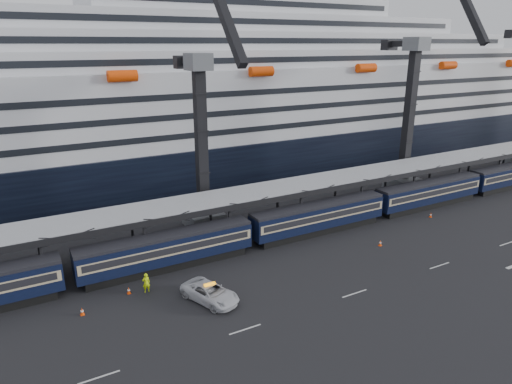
% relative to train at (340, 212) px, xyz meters
% --- Properties ---
extents(ground, '(260.00, 260.00, 0.00)m').
position_rel_train_xyz_m(ground, '(4.65, -10.00, -2.20)').
color(ground, black).
rests_on(ground, ground).
extents(lane_markings, '(111.00, 4.27, 0.02)m').
position_rel_train_xyz_m(lane_markings, '(12.80, -15.23, -2.19)').
color(lane_markings, beige).
rests_on(lane_markings, ground).
extents(train, '(133.05, 3.00, 4.05)m').
position_rel_train_xyz_m(train, '(0.00, 0.00, 0.00)').
color(train, black).
rests_on(train, ground).
extents(canopy, '(130.00, 6.25, 5.53)m').
position_rel_train_xyz_m(canopy, '(4.65, 4.00, 3.05)').
color(canopy, gray).
rests_on(canopy, ground).
extents(cruise_ship, '(214.09, 28.84, 34.00)m').
position_rel_train_xyz_m(cruise_ship, '(3.57, 35.99, 10.14)').
color(cruise_ship, black).
rests_on(cruise_ship, ground).
extents(crane_dark_near, '(4.50, 17.75, 35.08)m').
position_rel_train_xyz_m(crane_dark_near, '(-15.35, 8.59, 9.73)').
color(crane_dark_near, '#4B4F53').
rests_on(crane_dark_near, ground).
extents(crane_dark_mid, '(4.50, 18.24, 39.64)m').
position_rel_train_xyz_m(crane_dark_mid, '(19.65, 7.59, 11.16)').
color(crane_dark_mid, '#4B4F53').
rests_on(crane_dark_mid, ground).
extents(pickup_truck, '(4.73, 6.60, 1.67)m').
position_rel_train_xyz_m(pickup_truck, '(-22.09, -8.38, -1.37)').
color(pickup_truck, silver).
rests_on(pickup_truck, ground).
extents(worker, '(0.75, 0.50, 2.00)m').
position_rel_train_xyz_m(worker, '(-26.87, -3.90, -1.20)').
color(worker, '#C9EF0C').
rests_on(worker, ground).
extents(traffic_cone_a, '(0.37, 0.37, 0.74)m').
position_rel_train_xyz_m(traffic_cone_a, '(-33.03, -5.00, -1.83)').
color(traffic_cone_a, '#F84307').
rests_on(traffic_cone_a, ground).
extents(traffic_cone_b, '(0.35, 0.35, 0.71)m').
position_rel_train_xyz_m(traffic_cone_b, '(-28.48, -3.35, -1.85)').
color(traffic_cone_b, '#F84307').
rests_on(traffic_cone_b, ground).
extents(traffic_cone_c, '(0.39, 0.39, 0.78)m').
position_rel_train_xyz_m(traffic_cone_c, '(-22.77, -6.21, -1.81)').
color(traffic_cone_c, '#F84307').
rests_on(traffic_cone_c, ground).
extents(traffic_cone_d, '(0.36, 0.36, 0.73)m').
position_rel_train_xyz_m(traffic_cone_d, '(0.64, -6.97, -1.84)').
color(traffic_cone_d, '#F84307').
rests_on(traffic_cone_d, ground).
extents(traffic_cone_e, '(0.35, 0.35, 0.70)m').
position_rel_train_xyz_m(traffic_cone_e, '(13.51, -3.35, -1.86)').
color(traffic_cone_e, '#F84307').
rests_on(traffic_cone_e, ground).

